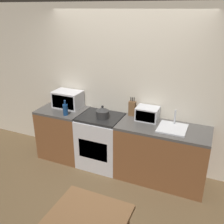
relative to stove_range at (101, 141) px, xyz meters
name	(u,v)px	position (x,y,z in m)	size (l,w,h in m)	color
ground_plane	(94,199)	(0.28, -0.84, -0.45)	(16.00, 16.00, 0.00)	brown
wall_back	(125,89)	(0.28, 0.34, 0.85)	(10.00, 0.06, 2.60)	beige
counter_left_run	(64,132)	(-0.74, 0.00, 0.00)	(0.78, 0.62, 0.90)	brown
counter_right_run	(161,154)	(1.02, 0.00, 0.00)	(1.35, 0.62, 0.90)	brown
stove_range	(101,141)	(0.00, 0.00, 0.00)	(0.70, 0.62, 0.90)	silver
kettle	(103,113)	(0.06, -0.05, 0.54)	(0.21, 0.21, 0.21)	#2D2D2D
microwave	(68,99)	(-0.69, 0.13, 0.60)	(0.48, 0.32, 0.29)	silver
bottle	(65,109)	(-0.54, -0.18, 0.55)	(0.08, 0.08, 0.25)	navy
knife_block	(132,108)	(0.45, 0.23, 0.58)	(0.11, 0.07, 0.31)	brown
toaster_oven	(147,114)	(0.73, 0.16, 0.56)	(0.34, 0.26, 0.21)	silver
sink_basin	(172,128)	(1.15, 0.01, 0.47)	(0.40, 0.41, 0.24)	silver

